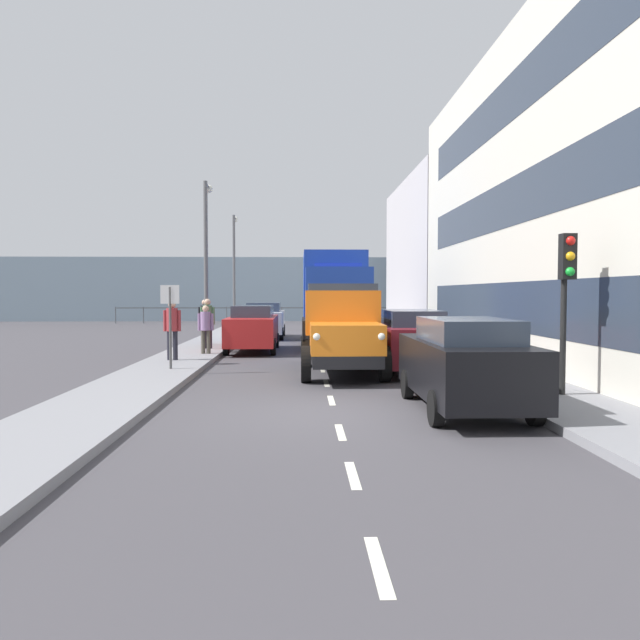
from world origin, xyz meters
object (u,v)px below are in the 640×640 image
car_silver_oppositeside_1 (264,320)px  pedestrian_in_dark_coat (208,319)px  pedestrian_near_railing (205,318)px  car_black_kerbside_near (464,363)px  car_maroon_kerbside_1 (410,340)px  lorry_cargo_blue (334,296)px  pedestrian_with_bag (172,325)px  street_sign (170,312)px  lamp_post_promenade (206,248)px  traffic_light_near (566,278)px  car_red_oppositeside_0 (253,328)px  pedestrian_strolling (206,325)px  lamp_post_far (234,261)px  truck_vintage_orange (342,331)px

car_silver_oppositeside_1 → pedestrian_in_dark_coat: 7.27m
pedestrian_near_railing → car_black_kerbside_near: bearing=117.9°
car_maroon_kerbside_1 → pedestrian_in_dark_coat: 8.60m
lorry_cargo_blue → pedestrian_with_bag: 8.64m
street_sign → lamp_post_promenade: bearing=-89.2°
traffic_light_near → lamp_post_promenade: 14.56m
car_red_oppositeside_0 → traffic_light_near: traffic_light_near is taller
car_maroon_kerbside_1 → pedestrian_strolling: 7.27m
car_black_kerbside_near → car_red_oppositeside_0: size_ratio=0.93×
pedestrian_in_dark_coat → lorry_cargo_blue: bearing=-148.5°
pedestrian_near_railing → lamp_post_promenade: 2.77m
pedestrian_near_railing → lamp_post_promenade: (-0.18, 0.60, 2.70)m
pedestrian_near_railing → lorry_cargo_blue: bearing=-165.5°
lamp_post_far → lorry_cargo_blue: bearing=116.7°
street_sign → pedestrian_near_railing: bearing=-87.9°
pedestrian_near_railing → truck_vintage_orange: bearing=121.7°
lorry_cargo_blue → lamp_post_far: (5.29, -10.51, 2.01)m
pedestrian_with_bag → lamp_post_promenade: bearing=-93.6°
pedestrian_strolling → pedestrian_near_railing: size_ratio=0.91×
street_sign → car_black_kerbside_near: bearing=141.2°
pedestrian_with_bag → lamp_post_far: lamp_post_far is taller
car_silver_oppositeside_1 → pedestrian_with_bag: pedestrian_with_bag is taller
truck_vintage_orange → pedestrian_strolling: truck_vintage_orange is taller
car_black_kerbside_near → pedestrian_strolling: bearing=-56.2°
car_maroon_kerbside_1 → truck_vintage_orange: bearing=16.7°
truck_vintage_orange → lamp_post_promenade: (4.69, -7.28, 2.73)m
lorry_cargo_blue → lamp_post_promenade: 5.65m
car_red_oppositeside_0 → street_sign: 6.56m
pedestrian_near_railing → traffic_light_near: traffic_light_near is taller
truck_vintage_orange → car_red_oppositeside_0: (2.88, -6.59, -0.28)m
traffic_light_near → pedestrian_near_railing: bearing=-53.2°
truck_vintage_orange → pedestrian_near_railing: bearing=-58.3°
truck_vintage_orange → car_black_kerbside_near: size_ratio=1.33×
car_silver_oppositeside_1 → pedestrian_near_railing: (1.99, 5.47, 0.31)m
car_maroon_kerbside_1 → pedestrian_near_railing: 9.98m
pedestrian_strolling → lamp_post_far: 15.69m
car_red_oppositeside_0 → pedestrian_strolling: bearing=58.1°
pedestrian_strolling → street_sign: bearing=85.6°
pedestrian_strolling → pedestrian_in_dark_coat: (0.23, -1.93, 0.13)m
truck_vintage_orange → pedestrian_near_railing: (4.87, -7.87, 0.03)m
car_silver_oppositeside_1 → lamp_post_promenade: bearing=73.4°
car_red_oppositeside_0 → car_silver_oppositeside_1: (-0.00, -6.75, 0.00)m
lorry_cargo_blue → pedestrian_near_railing: lorry_cargo_blue is taller
pedestrian_near_railing → car_maroon_kerbside_1: bearing=133.0°
street_sign → car_maroon_kerbside_1: bearing=-177.6°
traffic_light_near → street_sign: (8.75, -4.49, -0.79)m
car_silver_oppositeside_1 → pedestrian_with_bag: bearing=79.0°
car_maroon_kerbside_1 → street_sign: 6.58m
pedestrian_with_bag → truck_vintage_orange: bearing=154.1°
truck_vintage_orange → lamp_post_promenade: 9.08m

